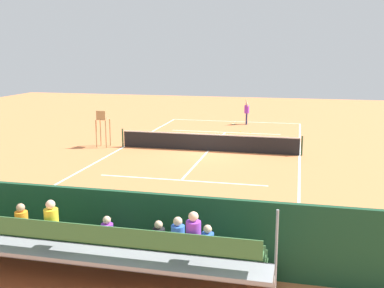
{
  "coord_description": "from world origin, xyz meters",
  "views": [
    {
      "loc": [
        -4.81,
        24.55,
        5.57
      ],
      "look_at": [
        0.0,
        4.0,
        1.2
      ],
      "focal_mm": 42.72,
      "sensor_mm": 36.0,
      "label": 1
    }
  ],
  "objects_px": {
    "tennis_net": "(208,142)",
    "bleacher_stand": "(82,248)",
    "equipment_bag": "(138,248)",
    "tennis_player": "(247,111)",
    "courtside_bench": "(199,239)",
    "umpire_chair": "(103,125)",
    "tennis_ball_far": "(241,131)",
    "tennis_ball_near": "(250,133)",
    "tennis_racket": "(234,124)"
  },
  "relations": [
    {
      "from": "tennis_ball_far",
      "to": "umpire_chair",
      "type": "bearing_deg",
      "value": 43.11
    },
    {
      "from": "equipment_bag",
      "to": "tennis_player",
      "type": "xyz_separation_m",
      "value": [
        -0.37,
        -23.22,
        0.84
      ]
    },
    {
      "from": "courtside_bench",
      "to": "tennis_ball_far",
      "type": "distance_m",
      "value": 19.77
    },
    {
      "from": "umpire_chair",
      "to": "equipment_bag",
      "type": "distance_m",
      "value": 14.83
    },
    {
      "from": "tennis_racket",
      "to": "tennis_ball_near",
      "type": "distance_m",
      "value": 3.86
    },
    {
      "from": "tennis_net",
      "to": "tennis_player",
      "type": "height_order",
      "value": "tennis_player"
    },
    {
      "from": "umpire_chair",
      "to": "tennis_ball_far",
      "type": "xyz_separation_m",
      "value": [
        -7.2,
        -6.74,
        -1.28
      ]
    },
    {
      "from": "tennis_net",
      "to": "courtside_bench",
      "type": "xyz_separation_m",
      "value": [
        -2.37,
        13.27,
        0.06
      ]
    },
    {
      "from": "equipment_bag",
      "to": "courtside_bench",
      "type": "bearing_deg",
      "value": -175.73
    },
    {
      "from": "courtside_bench",
      "to": "bleacher_stand",
      "type": "bearing_deg",
      "value": 41.78
    },
    {
      "from": "bleacher_stand",
      "to": "tennis_ball_near",
      "type": "bearing_deg",
      "value": -94.54
    },
    {
      "from": "tennis_racket",
      "to": "equipment_bag",
      "type": "bearing_deg",
      "value": 91.45
    },
    {
      "from": "tennis_player",
      "to": "tennis_net",
      "type": "bearing_deg",
      "value": 84.06
    },
    {
      "from": "courtside_bench",
      "to": "tennis_ball_near",
      "type": "relative_size",
      "value": 27.27
    },
    {
      "from": "tennis_racket",
      "to": "bleacher_stand",
      "type": "bearing_deg",
      "value": 89.83
    },
    {
      "from": "umpire_chair",
      "to": "equipment_bag",
      "type": "relative_size",
      "value": 2.38
    },
    {
      "from": "bleacher_stand",
      "to": "tennis_racket",
      "type": "relative_size",
      "value": 15.65
    },
    {
      "from": "courtside_bench",
      "to": "tennis_player",
      "type": "height_order",
      "value": "tennis_player"
    },
    {
      "from": "equipment_bag",
      "to": "tennis_ball_near",
      "type": "bearing_deg",
      "value": -93.09
    },
    {
      "from": "bleacher_stand",
      "to": "equipment_bag",
      "type": "xyz_separation_m",
      "value": [
        -0.65,
        -1.99,
        -0.81
      ]
    },
    {
      "from": "tennis_net",
      "to": "bleacher_stand",
      "type": "distance_m",
      "value": 15.4
    },
    {
      "from": "courtside_bench",
      "to": "tennis_racket",
      "type": "distance_m",
      "value": 23.05
    },
    {
      "from": "equipment_bag",
      "to": "tennis_ball_far",
      "type": "height_order",
      "value": "equipment_bag"
    },
    {
      "from": "bleacher_stand",
      "to": "equipment_bag",
      "type": "relative_size",
      "value": 10.07
    },
    {
      "from": "bleacher_stand",
      "to": "tennis_ball_near",
      "type": "distance_m",
      "value": 21.64
    },
    {
      "from": "equipment_bag",
      "to": "tennis_ball_near",
      "type": "xyz_separation_m",
      "value": [
        -1.06,
        -19.56,
        -0.15
      ]
    },
    {
      "from": "tennis_racket",
      "to": "tennis_ball_far",
      "type": "relative_size",
      "value": 8.77
    },
    {
      "from": "bleacher_stand",
      "to": "courtside_bench",
      "type": "bearing_deg",
      "value": -138.22
    },
    {
      "from": "umpire_chair",
      "to": "tennis_player",
      "type": "bearing_deg",
      "value": -125.52
    },
    {
      "from": "equipment_bag",
      "to": "tennis_ball_near",
      "type": "distance_m",
      "value": 19.58
    },
    {
      "from": "tennis_net",
      "to": "tennis_ball_far",
      "type": "relative_size",
      "value": 156.06
    },
    {
      "from": "tennis_net",
      "to": "umpire_chair",
      "type": "height_order",
      "value": "umpire_chair"
    },
    {
      "from": "tennis_net",
      "to": "courtside_bench",
      "type": "distance_m",
      "value": 13.48
    },
    {
      "from": "tennis_net",
      "to": "bleacher_stand",
      "type": "height_order",
      "value": "bleacher_stand"
    },
    {
      "from": "tennis_ball_near",
      "to": "bleacher_stand",
      "type": "bearing_deg",
      "value": 85.46
    },
    {
      "from": "bleacher_stand",
      "to": "tennis_ball_near",
      "type": "relative_size",
      "value": 137.27
    },
    {
      "from": "tennis_racket",
      "to": "tennis_ball_far",
      "type": "height_order",
      "value": "tennis_ball_far"
    },
    {
      "from": "tennis_ball_near",
      "to": "tennis_ball_far",
      "type": "xyz_separation_m",
      "value": [
        0.71,
        -0.29,
        0.0
      ]
    },
    {
      "from": "umpire_chair",
      "to": "tennis_player",
      "type": "distance_m",
      "value": 12.43
    },
    {
      "from": "tennis_net",
      "to": "bleacher_stand",
      "type": "bearing_deg",
      "value": 90.0
    },
    {
      "from": "umpire_chair",
      "to": "tennis_player",
      "type": "relative_size",
      "value": 1.11
    },
    {
      "from": "tennis_ball_far",
      "to": "tennis_player",
      "type": "bearing_deg",
      "value": -90.33
    },
    {
      "from": "courtside_bench",
      "to": "equipment_bag",
      "type": "distance_m",
      "value": 1.77
    },
    {
      "from": "courtside_bench",
      "to": "tennis_ball_near",
      "type": "height_order",
      "value": "courtside_bench"
    },
    {
      "from": "bleacher_stand",
      "to": "tennis_racket",
      "type": "xyz_separation_m",
      "value": [
        -0.07,
        -25.05,
        -0.97
      ]
    },
    {
      "from": "tennis_player",
      "to": "tennis_racket",
      "type": "relative_size",
      "value": 3.33
    },
    {
      "from": "bleacher_stand",
      "to": "tennis_ball_near",
      "type": "xyz_separation_m",
      "value": [
        -1.71,
        -21.55,
        -0.96
      ]
    },
    {
      "from": "courtside_bench",
      "to": "equipment_bag",
      "type": "bearing_deg",
      "value": 4.27
    },
    {
      "from": "tennis_net",
      "to": "tennis_ball_far",
      "type": "height_order",
      "value": "tennis_net"
    },
    {
      "from": "courtside_bench",
      "to": "tennis_ball_far",
      "type": "xyz_separation_m",
      "value": [
        1.37,
        -19.72,
        -0.53
      ]
    }
  ]
}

